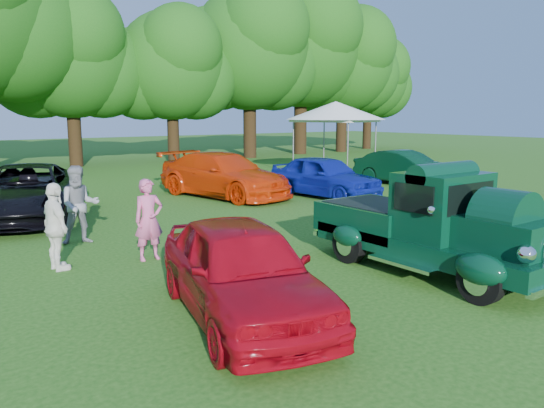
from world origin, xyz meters
TOP-DOWN VIEW (x-y plane):
  - ground at (0.00, 0.00)m, footprint 120.00×120.00m
  - hero_pickup at (1.75, -0.62)m, footprint 2.26×4.85m
  - red_convertible at (-2.40, -0.48)m, footprint 2.69×4.53m
  - back_car_black at (-3.31, 9.19)m, footprint 4.44×6.12m
  - back_car_orange at (3.33, 9.51)m, footprint 3.31×5.78m
  - back_car_blue at (6.21, 7.34)m, footprint 2.19×4.51m
  - back_car_green at (11.15, 7.84)m, footprint 2.06×4.48m
  - spectator_pink at (-2.22, 3.24)m, footprint 0.62×0.42m
  - spectator_grey at (-2.93, 5.46)m, footprint 0.99×0.84m
  - spectator_white at (-3.93, 3.57)m, footprint 0.50×1.02m
  - canopy_tent at (11.13, 12.12)m, footprint 5.94×5.94m
  - tree_line at (-0.73, 23.90)m, footprint 61.00×11.07m

SIDE VIEW (x-z plane):
  - ground at x=0.00m, z-range 0.00..0.00m
  - back_car_green at x=11.15m, z-range 0.00..1.42m
  - red_convertible at x=-2.40m, z-range 0.00..1.45m
  - back_car_blue at x=6.21m, z-range 0.00..1.48m
  - back_car_black at x=-3.31m, z-range 0.00..1.55m
  - back_car_orange at x=3.33m, z-range 0.00..1.58m
  - hero_pickup at x=1.75m, z-range -0.13..1.77m
  - spectator_pink at x=-2.22m, z-range 0.00..1.66m
  - spectator_white at x=-3.93m, z-range 0.00..1.68m
  - spectator_grey at x=-2.93m, z-range 0.00..1.79m
  - canopy_tent at x=11.13m, z-range 1.30..4.83m
  - tree_line at x=-0.73m, z-range 0.93..13.21m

